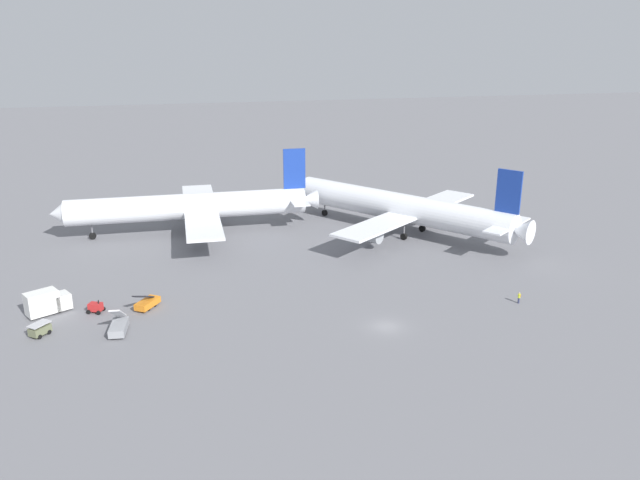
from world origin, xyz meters
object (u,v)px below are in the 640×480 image
Objects in this scene: gse_catering_truck_tall at (47,302)px; gse_stair_truck_yellow at (119,326)px; gse_baggage_cart_near_cluster at (40,329)px; gse_gpu_cart_small at (96,307)px; airliner_at_gate_left at (191,207)px; ground_crew_ramp_agent_by_cones at (519,298)px; pushback_tug at (283,202)px; gse_belt_loader_portside at (147,303)px; airliner_being_pushed at (401,208)px.

gse_stair_truck_yellow reaches higher than gse_catering_truck_tall.
gse_gpu_cart_small is at bearing 41.87° from gse_baggage_cart_near_cluster.
airliner_at_gate_left is 30.06× the size of ground_crew_ramp_agent_by_cones.
pushback_tug is at bearing 110.53° from ground_crew_ramp_agent_by_cones.
airliner_at_gate_left reaches higher than ground_crew_ramp_agent_by_cones.
gse_belt_loader_portside reaches higher than gse_gpu_cart_small.
gse_catering_truck_tall is at bearing -159.21° from airliner_being_pushed.
gse_stair_truck_yellow is at bearing -9.84° from gse_baggage_cart_near_cluster.
gse_stair_truck_yellow reaches higher than gse_baggage_cart_near_cluster.
pushback_tug is 2.34× the size of gse_baggage_cart_near_cluster.
airliner_at_gate_left is 1.13× the size of airliner_being_pushed.
airliner_being_pushed reaches higher than ground_crew_ramp_agent_by_cones.
gse_baggage_cart_near_cluster is 1.82× the size of ground_crew_ramp_agent_by_cones.
airliner_being_pushed is 31.41m from pushback_tug.
airliner_being_pushed is 54.32m from gse_belt_loader_portside.
airliner_at_gate_left is 10.67× the size of gse_stair_truck_yellow.
airliner_being_pushed is 6.24× the size of pushback_tug.
ground_crew_ramp_agent_by_cones is (65.77, -6.01, 0.03)m from gse_baggage_cart_near_cluster.
gse_stair_truck_yellow is at bearing -105.80° from airliner_at_gate_left.
gse_belt_loader_portside reaches higher than gse_baggage_cart_near_cluster.
pushback_tug is at bearing 59.40° from gse_belt_loader_portside.
gse_gpu_cart_small is at bearing 177.61° from gse_belt_loader_portside.
gse_gpu_cart_small is at bearing -156.01° from airliner_being_pushed.
airliner_being_pushed is at bearing 23.99° from gse_gpu_cart_small.
pushback_tug is 64.60m from gse_catering_truck_tall.
gse_stair_truck_yellow is at bearing -148.23° from airliner_being_pushed.
airliner_being_pushed is 26.69× the size of ground_crew_ramp_agent_by_cones.
gse_gpu_cart_small is at bearing 115.14° from gse_stair_truck_yellow.
gse_catering_truck_tall is (-42.87, -48.32, 0.57)m from pushback_tug.
gse_baggage_cart_near_cluster is 10.03m from gse_stair_truck_yellow.
airliner_at_gate_left is 43.93m from gse_stair_truck_yellow.
pushback_tug is (-18.68, 24.95, -3.92)m from airliner_being_pushed.
gse_belt_loader_portside is at bearing 63.76° from gse_stair_truck_yellow.
gse_baggage_cart_near_cluster is 6.96m from gse_catering_truck_tall.
airliner_at_gate_left is 16.48× the size of gse_baggage_cart_near_cluster.
gse_catering_truck_tall is (-13.43, 1.47, 0.93)m from gse_belt_loader_portside.
gse_catering_truck_tall is at bearing 168.90° from ground_crew_ramp_agent_by_cones.
gse_belt_loader_portside is at bearing -120.60° from pushback_tug.
gse_gpu_cart_small reaches higher than gse_baggage_cart_near_cluster.
gse_belt_loader_portside is (-29.44, -49.78, -0.37)m from pushback_tug.
ground_crew_ramp_agent_by_cones is at bearing -11.10° from gse_catering_truck_tall.
gse_catering_truck_tall reaches higher than pushback_tug.
gse_gpu_cart_small is (-55.13, -24.54, -4.31)m from airliner_being_pushed.
gse_belt_loader_portside is 2.80× the size of ground_crew_ramp_agent_by_cones.
gse_gpu_cart_small is (-36.45, -49.49, -0.40)m from pushback_tug.
gse_stair_truck_yellow reaches higher than gse_gpu_cart_small.
airliner_at_gate_left reaches higher than airliner_being_pushed.
gse_catering_truck_tall reaches higher than ground_crew_ramp_agent_by_cones.
airliner_at_gate_left reaches higher than gse_stair_truck_yellow.
gse_stair_truck_yellow is (3.49, -7.44, 0.23)m from gse_gpu_cart_small.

